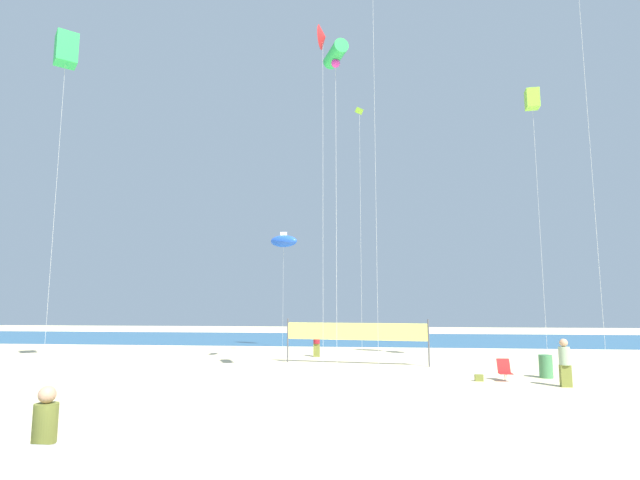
{
  "coord_description": "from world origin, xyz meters",
  "views": [
    {
      "loc": [
        2.47,
        -17.43,
        3.03
      ],
      "look_at": [
        -0.44,
        6.97,
        6.35
      ],
      "focal_mm": 27.9,
      "sensor_mm": 36.0,
      "label": 1
    }
  ],
  "objects_px": {
    "kite_blue_inflatable": "(284,241)",
    "beachgoer_sage_shirt": "(565,361)",
    "kite_lime_box": "(532,100)",
    "folding_beach_chair": "(504,369)",
    "mother_figure": "(44,435)",
    "kite_green_tube": "(336,55)",
    "beachgoer_maroon_shirt": "(317,341)",
    "kite_red_delta": "(323,38)",
    "toddler_figure": "(65,470)",
    "trash_barrel": "(546,366)",
    "volleyball_net": "(355,333)",
    "beach_handbag": "(479,378)",
    "kite_green_box": "(66,50)",
    "kite_lime_diamond": "(360,120)"
  },
  "relations": [
    {
      "from": "kite_lime_diamond",
      "to": "kite_green_tube",
      "type": "height_order",
      "value": "kite_lime_diamond"
    },
    {
      "from": "volleyball_net",
      "to": "kite_blue_inflatable",
      "type": "bearing_deg",
      "value": 120.05
    },
    {
      "from": "beachgoer_sage_shirt",
      "to": "kite_green_box",
      "type": "relative_size",
      "value": 0.11
    },
    {
      "from": "beach_handbag",
      "to": "kite_lime_diamond",
      "type": "bearing_deg",
      "value": 120.31
    },
    {
      "from": "volleyball_net",
      "to": "beachgoer_sage_shirt",
      "type": "bearing_deg",
      "value": -38.35
    },
    {
      "from": "kite_lime_diamond",
      "to": "kite_lime_box",
      "type": "bearing_deg",
      "value": -24.5
    },
    {
      "from": "kite_lime_box",
      "to": "kite_red_delta",
      "type": "bearing_deg",
      "value": -159.3
    },
    {
      "from": "beachgoer_maroon_shirt",
      "to": "beachgoer_sage_shirt",
      "type": "distance_m",
      "value": 15.09
    },
    {
      "from": "toddler_figure",
      "to": "kite_blue_inflatable",
      "type": "relative_size",
      "value": 0.09
    },
    {
      "from": "mother_figure",
      "to": "trash_barrel",
      "type": "distance_m",
      "value": 19.58
    },
    {
      "from": "trash_barrel",
      "to": "kite_green_tube",
      "type": "height_order",
      "value": "kite_green_tube"
    },
    {
      "from": "mother_figure",
      "to": "kite_green_tube",
      "type": "relative_size",
      "value": 0.12
    },
    {
      "from": "kite_green_box",
      "to": "kite_green_tube",
      "type": "relative_size",
      "value": 1.22
    },
    {
      "from": "mother_figure",
      "to": "toddler_figure",
      "type": "distance_m",
      "value": 0.72
    },
    {
      "from": "toddler_figure",
      "to": "kite_green_box",
      "type": "relative_size",
      "value": 0.05
    },
    {
      "from": "beach_handbag",
      "to": "kite_blue_inflatable",
      "type": "distance_m",
      "value": 20.97
    },
    {
      "from": "kite_lime_diamond",
      "to": "kite_lime_box",
      "type": "xyz_separation_m",
      "value": [
        9.25,
        -4.22,
        -0.95
      ]
    },
    {
      "from": "toddler_figure",
      "to": "beach_handbag",
      "type": "bearing_deg",
      "value": 63.49
    },
    {
      "from": "beach_handbag",
      "to": "kite_green_tube",
      "type": "bearing_deg",
      "value": -158.8
    },
    {
      "from": "volleyball_net",
      "to": "kite_blue_inflatable",
      "type": "xyz_separation_m",
      "value": [
        -5.98,
        10.33,
        6.44
      ]
    },
    {
      "from": "toddler_figure",
      "to": "volleyball_net",
      "type": "relative_size",
      "value": 0.1
    },
    {
      "from": "kite_lime_diamond",
      "to": "kite_red_delta",
      "type": "relative_size",
      "value": 0.95
    },
    {
      "from": "trash_barrel",
      "to": "kite_blue_inflatable",
      "type": "xyz_separation_m",
      "value": [
        -14.38,
        14.47,
        7.58
      ]
    },
    {
      "from": "mother_figure",
      "to": "beachgoer_maroon_shirt",
      "type": "distance_m",
      "value": 22.91
    },
    {
      "from": "beach_handbag",
      "to": "kite_red_delta",
      "type": "bearing_deg",
      "value": 175.98
    },
    {
      "from": "kite_green_tube",
      "to": "beach_handbag",
      "type": "bearing_deg",
      "value": 21.2
    },
    {
      "from": "beach_handbag",
      "to": "kite_green_box",
      "type": "bearing_deg",
      "value": 178.71
    },
    {
      "from": "kite_lime_box",
      "to": "kite_green_tube",
      "type": "xyz_separation_m",
      "value": [
        -9.84,
        -6.7,
        -0.44
      ]
    },
    {
      "from": "volleyball_net",
      "to": "beach_handbag",
      "type": "bearing_deg",
      "value": -45.53
    },
    {
      "from": "beachgoer_sage_shirt",
      "to": "folding_beach_chair",
      "type": "relative_size",
      "value": 2.05
    },
    {
      "from": "beach_handbag",
      "to": "kite_green_tube",
      "type": "distance_m",
      "value": 14.65
    },
    {
      "from": "beachgoer_sage_shirt",
      "to": "beachgoer_maroon_shirt",
      "type": "bearing_deg",
      "value": -16.71
    },
    {
      "from": "trash_barrel",
      "to": "kite_lime_box",
      "type": "height_order",
      "value": "kite_lime_box"
    },
    {
      "from": "trash_barrel",
      "to": "kite_green_box",
      "type": "bearing_deg",
      "value": -177.85
    },
    {
      "from": "kite_red_delta",
      "to": "toddler_figure",
      "type": "bearing_deg",
      "value": -100.36
    },
    {
      "from": "beachgoer_sage_shirt",
      "to": "toddler_figure",
      "type": "bearing_deg",
      "value": 72.96
    },
    {
      "from": "kite_red_delta",
      "to": "kite_blue_inflatable",
      "type": "distance_m",
      "value": 17.81
    },
    {
      "from": "kite_red_delta",
      "to": "kite_green_tube",
      "type": "distance_m",
      "value": 3.65
    },
    {
      "from": "beachgoer_sage_shirt",
      "to": "trash_barrel",
      "type": "relative_size",
      "value": 1.86
    },
    {
      "from": "folding_beach_chair",
      "to": "beach_handbag",
      "type": "distance_m",
      "value": 1.15
    },
    {
      "from": "folding_beach_chair",
      "to": "kite_green_tube",
      "type": "distance_m",
      "value": 14.85
    },
    {
      "from": "kite_green_tube",
      "to": "volleyball_net",
      "type": "bearing_deg",
      "value": 87.42
    },
    {
      "from": "beach_handbag",
      "to": "folding_beach_chair",
      "type": "bearing_deg",
      "value": 11.82
    },
    {
      "from": "mother_figure",
      "to": "kite_green_box",
      "type": "bearing_deg",
      "value": 107.16
    },
    {
      "from": "mother_figure",
      "to": "kite_green_tube",
      "type": "xyz_separation_m",
      "value": [
        3.94,
        11.39,
        12.54
      ]
    },
    {
      "from": "mother_figure",
      "to": "kite_red_delta",
      "type": "relative_size",
      "value": 0.1
    },
    {
      "from": "beachgoer_maroon_shirt",
      "to": "volleyball_net",
      "type": "height_order",
      "value": "volleyball_net"
    },
    {
      "from": "kite_blue_inflatable",
      "to": "beachgoer_sage_shirt",
      "type": "bearing_deg",
      "value": -49.78
    },
    {
      "from": "volleyball_net",
      "to": "kite_green_tube",
      "type": "relative_size",
      "value": 0.56
    },
    {
      "from": "kite_lime_box",
      "to": "folding_beach_chair",
      "type": "bearing_deg",
      "value": -125.81
    }
  ]
}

